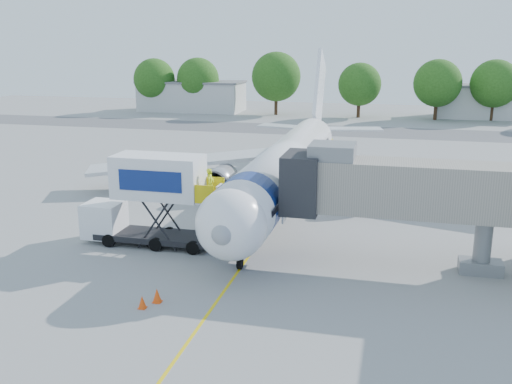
% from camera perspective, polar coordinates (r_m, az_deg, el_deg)
% --- Properties ---
extents(ground, '(160.00, 160.00, 0.00)m').
position_cam_1_polar(ground, '(39.72, 2.02, -2.62)').
color(ground, gray).
rests_on(ground, ground).
extents(guidance_line, '(0.15, 70.00, 0.01)m').
position_cam_1_polar(guidance_line, '(39.72, 2.02, -2.61)').
color(guidance_line, yellow).
rests_on(guidance_line, ground).
extents(taxiway_strip, '(120.00, 10.00, 0.01)m').
position_cam_1_polar(taxiway_strip, '(80.38, 8.21, 6.08)').
color(taxiway_strip, '#59595B').
rests_on(taxiway_strip, ground).
extents(aircraft, '(34.17, 37.73, 11.35)m').
position_cam_1_polar(aircraft, '(42.89, 3.19, 2.74)').
color(aircraft, white).
rests_on(aircraft, ground).
extents(jet_bridge, '(13.90, 3.20, 6.60)m').
position_cam_1_polar(jet_bridge, '(31.05, 13.96, 0.33)').
color(jet_bridge, gray).
rests_on(jet_bridge, ground).
extents(catering_hiloader, '(8.50, 2.44, 5.50)m').
position_cam_1_polar(catering_hiloader, '(34.42, -10.64, -0.82)').
color(catering_hiloader, black).
rests_on(catering_hiloader, ground).
extents(ground_tug, '(3.24, 1.90, 1.24)m').
position_cam_1_polar(ground_tug, '(22.22, -9.84, -15.67)').
color(ground_tug, white).
rests_on(ground_tug, ground).
extents(safety_cone_a, '(0.44, 0.44, 0.69)m').
position_cam_1_polar(safety_cone_a, '(27.53, -9.87, -10.17)').
color(safety_cone_a, '#F4480C').
rests_on(safety_cone_a, ground).
extents(safety_cone_b, '(0.39, 0.39, 0.62)m').
position_cam_1_polar(safety_cone_b, '(27.09, -11.31, -10.76)').
color(safety_cone_b, '#F4480C').
rests_on(safety_cone_b, ground).
extents(outbuilding_left, '(18.40, 8.40, 5.30)m').
position_cam_1_polar(outbuilding_left, '(103.89, -6.43, 9.53)').
color(outbuilding_left, beige).
rests_on(outbuilding_left, ground).
extents(outbuilding_right, '(16.40, 7.40, 5.30)m').
position_cam_1_polar(outbuilding_right, '(100.58, 22.17, 8.39)').
color(outbuilding_right, beige).
rests_on(outbuilding_right, ground).
extents(tree_a, '(7.27, 7.27, 9.27)m').
position_cam_1_polar(tree_a, '(104.09, -10.13, 11.04)').
color(tree_a, '#382314').
rests_on(tree_a, ground).
extents(tree_b, '(7.38, 7.38, 9.41)m').
position_cam_1_polar(tree_b, '(102.07, -5.83, 11.17)').
color(tree_b, '#382314').
rests_on(tree_b, ground).
extents(tree_c, '(8.22, 8.22, 10.48)m').
position_cam_1_polar(tree_c, '(97.30, 2.04, 11.45)').
color(tree_c, '#382314').
rests_on(tree_c, ground).
extents(tree_d, '(6.91, 6.91, 8.81)m').
position_cam_1_polar(tree_d, '(95.13, 10.32, 10.54)').
color(tree_d, '#382314').
rests_on(tree_d, ground).
extents(tree_e, '(7.41, 7.41, 9.45)m').
position_cam_1_polar(tree_e, '(95.02, 17.70, 10.33)').
color(tree_e, '#382314').
rests_on(tree_e, ground).
extents(tree_f, '(7.40, 7.40, 9.44)m').
position_cam_1_polar(tree_f, '(97.10, 22.76, 9.96)').
color(tree_f, '#382314').
rests_on(tree_f, ground).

